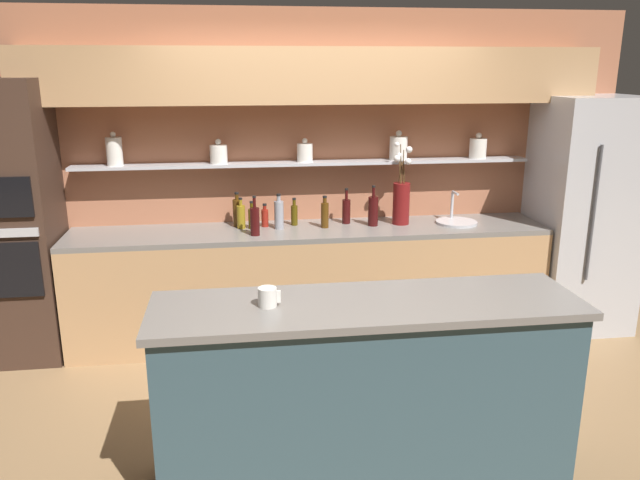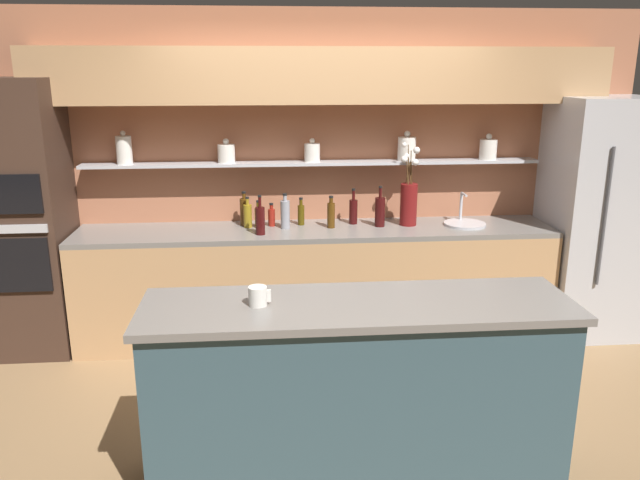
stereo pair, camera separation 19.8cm
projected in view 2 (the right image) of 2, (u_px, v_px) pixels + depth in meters
ground_plane at (342, 416)px, 4.00m from camera, size 12.00×12.00×0.00m
back_wall_unit at (321, 144)px, 5.04m from camera, size 5.20×0.44×2.60m
back_counter_unit at (316, 283)px, 5.05m from camera, size 3.77×0.62×0.92m
island_counter at (357, 393)px, 3.26m from camera, size 2.18×0.61×1.02m
refrigerator at (596, 218)px, 5.07m from camera, size 0.76×0.73×1.93m
oven_tower at (24, 220)px, 4.71m from camera, size 0.64×0.64×2.08m
flower_vase at (409, 200)px, 4.99m from camera, size 0.15×0.15×0.67m
sink_fixture at (465, 222)px, 5.03m from camera, size 0.33×0.33×0.25m
bottle_spirit_0 at (245, 211)px, 5.01m from camera, size 0.07×0.07×0.28m
bottle_sauce_1 at (272, 217)px, 4.99m from camera, size 0.06×0.06×0.19m
bottle_oil_2 at (301, 214)px, 5.02m from camera, size 0.05×0.05×0.22m
bottle_spirit_3 at (331, 214)px, 4.93m from camera, size 0.06×0.06×0.26m
bottle_wine_4 at (380, 211)px, 4.97m from camera, size 0.08×0.08×0.33m
bottle_wine_5 at (353, 211)px, 5.05m from camera, size 0.07×0.07×0.29m
bottle_oil_6 at (248, 215)px, 4.94m from camera, size 0.07×0.07×0.25m
bottle_spirit_7 at (285, 214)px, 4.91m from camera, size 0.07×0.07×0.28m
bottle_wine_8 at (260, 220)px, 4.73m from camera, size 0.07×0.07×0.31m
bottle_oil_9 at (258, 217)px, 4.93m from camera, size 0.06×0.06×0.22m
coffee_mug at (258, 296)px, 3.08m from camera, size 0.11×0.09×0.10m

